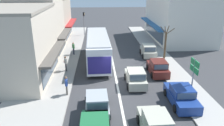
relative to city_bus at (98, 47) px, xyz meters
The scene contains 21 objects.
ground_plane 7.12m from the city_bus, 75.05° to the right, with size 140.00×140.00×0.00m, color #353538.
lane_centre_line 3.69m from the city_bus, 56.12° to the right, with size 0.20×28.00×0.01m, color silver.
sidewalk_left 5.38m from the city_bus, behind, with size 5.20×44.00×0.14m, color #A39E96.
kerb_right 8.20m from the city_bus, ahead, with size 2.80×44.00×0.12m, color #A39E96.
shopfront_corner_near 9.74m from the city_bus, 151.03° to the right, with size 8.63×9.01×6.99m.
shopfront_mid_block 9.48m from the city_bus, 156.23° to the left, with size 8.28×7.17×8.40m.
shopfront_far_end 14.92m from the city_bus, 124.50° to the left, with size 8.08×9.10×6.89m.
building_right_far 17.07m from the city_bus, 38.46° to the left, with size 8.93×13.96×8.24m.
city_bus is the anchor object (origin of this frame).
hatchback_adjacent_lane_lead 14.30m from the city_bus, 75.60° to the right, with size 1.89×3.74×1.54m.
hatchback_queue_gap_filler 7.56m from the city_bus, 62.26° to the right, with size 1.85×3.72×1.54m.
hatchback_queue_far_back 11.11m from the city_bus, 90.52° to the right, with size 1.91×3.75×1.54m.
parked_sedan_kerb_front 12.17m from the city_bus, 57.48° to the right, with size 1.96×4.23×1.47m.
parked_hatchback_kerb_second 7.61m from the city_bus, 34.28° to the right, with size 1.85×3.72×1.54m.
parked_hatchback_kerb_third 6.89m from the city_bus, 15.34° to the left, with size 1.93×3.76×1.54m.
traffic_light_downstreet 14.52m from the city_bus, 99.69° to the left, with size 0.33×0.24×4.20m.
directional_road_sign 12.39m from the city_bus, 53.26° to the right, with size 0.10×1.40×3.60m.
street_tree_right 8.31m from the city_bus, ahead, with size 1.79×1.60×4.36m.
pedestrian_with_handbag_near 4.65m from the city_bus, 138.60° to the right, with size 0.42×0.64×1.63m.
pedestrian_browsing_midblock 8.84m from the city_bus, 107.46° to the right, with size 0.27×0.57×1.63m.
pedestrian_far_walker 4.22m from the city_bus, 140.33° to the left, with size 0.35×0.52×1.63m.
Camera 1 is at (-1.66, -18.38, 8.99)m, focal length 35.00 mm.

